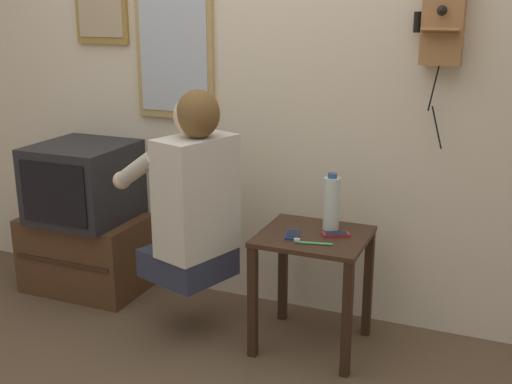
% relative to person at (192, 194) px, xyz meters
% --- Properties ---
extents(wall_back, '(6.80, 0.05, 2.55)m').
position_rel_person_xyz_m(wall_back, '(0.17, 0.52, 0.54)').
color(wall_back, beige).
rests_on(wall_back, ground_plane).
extents(side_table, '(0.49, 0.45, 0.57)m').
position_rel_person_xyz_m(side_table, '(0.56, 0.12, -0.29)').
color(side_table, '#382316').
rests_on(side_table, ground_plane).
extents(person, '(0.59, 0.52, 0.92)m').
position_rel_person_xyz_m(person, '(0.00, 0.00, 0.00)').
color(person, '#2D3347').
rests_on(person, ground_plane).
extents(tv_stand, '(0.67, 0.43, 0.43)m').
position_rel_person_xyz_m(tv_stand, '(-0.84, 0.24, -0.51)').
color(tv_stand, '#51331E').
rests_on(tv_stand, ground_plane).
extents(television, '(0.49, 0.52, 0.42)m').
position_rel_person_xyz_m(television, '(-0.81, 0.25, -0.09)').
color(television, '#232326').
rests_on(television, tv_stand).
extents(wall_phone_antique, '(0.22, 0.19, 0.83)m').
position_rel_person_xyz_m(wall_phone_antique, '(1.03, 0.44, 0.81)').
color(wall_phone_antique, '#9E6B3D').
extents(wall_mirror, '(0.45, 0.04, 0.75)m').
position_rel_person_xyz_m(wall_mirror, '(-0.34, 0.48, 0.64)').
color(wall_mirror, tan).
extents(cell_phone_held, '(0.09, 0.14, 0.01)m').
position_rel_person_xyz_m(cell_phone_held, '(0.48, 0.06, -0.15)').
color(cell_phone_held, navy).
rests_on(cell_phone_held, side_table).
extents(cell_phone_spare, '(0.14, 0.11, 0.01)m').
position_rel_person_xyz_m(cell_phone_spare, '(0.66, 0.14, -0.15)').
color(cell_phone_spare, maroon).
rests_on(cell_phone_spare, side_table).
extents(water_bottle, '(0.08, 0.08, 0.27)m').
position_rel_person_xyz_m(water_bottle, '(0.61, 0.22, -0.03)').
color(water_bottle, silver).
rests_on(water_bottle, side_table).
extents(toothbrush, '(0.17, 0.05, 0.02)m').
position_rel_person_xyz_m(toothbrush, '(0.59, -0.01, -0.15)').
color(toothbrush, '#4CBF66').
rests_on(toothbrush, side_table).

